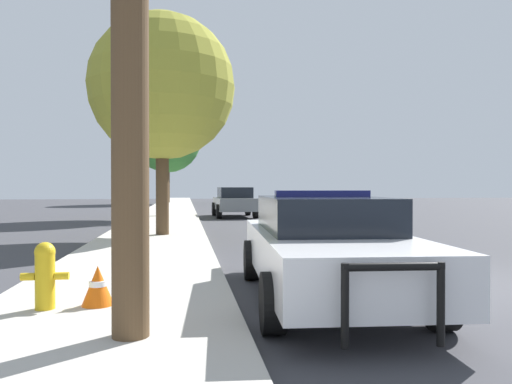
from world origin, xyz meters
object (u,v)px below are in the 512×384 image
at_px(fire_hydrant, 45,273).
at_px(traffic_cone, 98,285).
at_px(car_background_distant, 239,195).
at_px(tree_sidewalk_far, 167,139).
at_px(tree_sidewalk_mid, 161,104).
at_px(car_background_midblock, 234,201).
at_px(tree_sidewalk_near, 162,87).
at_px(traffic_light, 175,138).
at_px(police_car, 325,245).

xyz_separation_m(fire_hydrant, traffic_cone, (0.57, 0.10, -0.17)).
xyz_separation_m(car_background_distant, traffic_cone, (-6.03, -40.16, -0.35)).
xyz_separation_m(tree_sidewalk_far, tree_sidewalk_mid, (0.40, -20.14, -0.19)).
relative_size(fire_hydrant, car_background_midblock, 0.18).
xyz_separation_m(car_background_distant, tree_sidewalk_near, (-5.65, -31.47, 3.71)).
bearing_deg(tree_sidewalk_far, traffic_light, -87.08).
bearing_deg(traffic_cone, tree_sidewalk_far, 90.71).
height_order(tree_sidewalk_far, tree_sidewalk_near, tree_sidewalk_far).
bearing_deg(car_background_midblock, tree_sidewalk_far, 100.02).
distance_m(traffic_light, tree_sidewalk_near, 8.84).
bearing_deg(fire_hydrant, car_background_midblock, 77.91).
height_order(fire_hydrant, tree_sidewalk_mid, tree_sidewalk_mid).
bearing_deg(police_car, tree_sidewalk_near, -69.17).
relative_size(fire_hydrant, tree_sidewalk_mid, 0.10).
relative_size(traffic_light, car_background_distant, 1.25).
xyz_separation_m(car_background_midblock, tree_sidewalk_far, (-3.96, 19.64, 4.90)).
bearing_deg(tree_sidewalk_far, traffic_cone, -89.29).
height_order(police_car, traffic_light, traffic_light).
height_order(traffic_light, car_background_distant, traffic_light).
distance_m(fire_hydrant, traffic_light, 17.94).
relative_size(tree_sidewalk_mid, tree_sidewalk_near, 1.21).
distance_m(car_background_distant, traffic_cone, 40.62).
bearing_deg(police_car, traffic_light, -78.63).
distance_m(car_background_midblock, tree_sidewalk_near, 11.17).
bearing_deg(traffic_cone, traffic_light, 88.08).
relative_size(car_background_distant, car_background_midblock, 1.00).
relative_size(fire_hydrant, traffic_light, 0.15).
distance_m(traffic_light, car_background_midblock, 4.35).
bearing_deg(tree_sidewalk_near, traffic_light, 88.61).
xyz_separation_m(car_background_midblock, tree_sidewalk_mid, (-3.56, -0.50, 4.71)).
height_order(car_background_distant, tree_sidewalk_near, tree_sidewalk_near).
bearing_deg(tree_sidewalk_mid, fire_hydrant, -91.52).
bearing_deg(police_car, traffic_cone, 13.62).
bearing_deg(tree_sidewalk_far, car_background_distant, 14.89).
relative_size(police_car, car_background_midblock, 1.23).
relative_size(police_car, tree_sidewalk_mid, 0.66).
distance_m(traffic_light, car_background_distant, 23.50).
distance_m(police_car, traffic_light, 17.42).
bearing_deg(car_background_midblock, tree_sidewalk_mid, -173.39).
height_order(tree_sidewalk_near, traffic_cone, tree_sidewalk_near).
bearing_deg(tree_sidewalk_near, traffic_cone, -92.46).
relative_size(traffic_light, tree_sidewalk_far, 0.61).
relative_size(traffic_light, car_background_midblock, 1.25).
bearing_deg(traffic_light, tree_sidewalk_far, 92.92).
height_order(tree_sidewalk_mid, tree_sidewalk_near, tree_sidewalk_mid).
bearing_deg(tree_sidewalk_near, fire_hydrant, -96.10).
bearing_deg(tree_sidewalk_mid, traffic_light, -49.52).
bearing_deg(fire_hydrant, traffic_light, 86.25).
height_order(fire_hydrant, traffic_light, traffic_light).
distance_m(fire_hydrant, tree_sidewalk_mid, 19.05).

